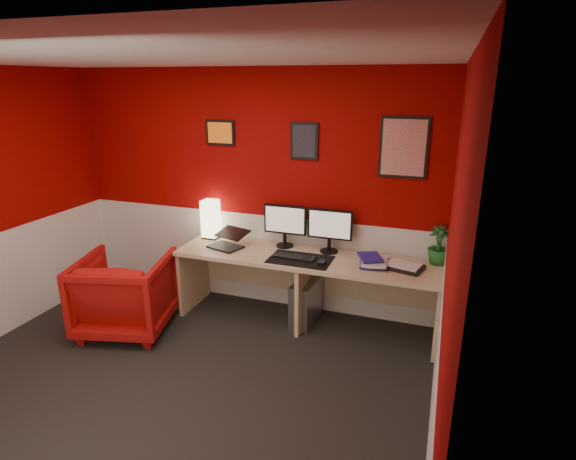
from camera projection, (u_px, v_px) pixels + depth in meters
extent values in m
cube|color=black|center=(168.00, 391.00, 3.71)|extent=(4.00, 3.50, 0.01)
cube|color=white|center=(136.00, 58.00, 2.94)|extent=(4.00, 3.50, 0.01)
cube|color=#8D0605|center=(251.00, 191.00, 4.90)|extent=(4.00, 0.01, 2.50)
cube|color=#8D0605|center=(447.00, 282.00, 2.70)|extent=(0.01, 3.50, 2.50)
cube|color=silver|center=(253.00, 258.00, 5.12)|extent=(4.00, 0.01, 1.00)
cube|color=silver|center=(434.00, 390.00, 2.93)|extent=(0.01, 3.50, 1.00)
cube|color=tan|center=(305.00, 291.00, 4.63)|extent=(2.60, 0.65, 0.73)
cube|color=#FFE5B2|center=(211.00, 220.00, 5.00)|extent=(0.16, 0.16, 0.40)
cube|color=black|center=(225.00, 238.00, 4.73)|extent=(0.38, 0.32, 0.22)
cube|color=black|center=(285.00, 219.00, 4.71)|extent=(0.45, 0.06, 0.58)
cube|color=black|center=(330.00, 224.00, 4.55)|extent=(0.45, 0.06, 0.58)
cube|color=black|center=(300.00, 259.00, 4.44)|extent=(0.60, 0.38, 0.01)
cube|color=black|center=(294.00, 257.00, 4.47)|extent=(0.43, 0.16, 0.02)
cube|color=black|center=(322.00, 263.00, 4.31)|extent=(0.07, 0.11, 0.03)
imported|color=navy|center=(360.00, 262.00, 4.34)|extent=(0.28, 0.35, 0.03)
imported|color=silver|center=(362.00, 260.00, 4.32)|extent=(0.26, 0.34, 0.02)
imported|color=navy|center=(360.00, 258.00, 4.31)|extent=(0.29, 0.32, 0.03)
cube|color=black|center=(403.00, 267.00, 4.23)|extent=(0.40, 0.33, 0.03)
imported|color=#19591E|center=(439.00, 245.00, 4.29)|extent=(0.20, 0.20, 0.36)
cube|color=#99999E|center=(306.00, 302.00, 4.71)|extent=(0.23, 0.46, 0.45)
imported|color=#B70E0B|center=(126.00, 293.00, 4.53)|extent=(1.01, 1.02, 0.77)
cube|color=orange|center=(220.00, 133.00, 4.80)|extent=(0.32, 0.02, 0.26)
cube|color=black|center=(304.00, 141.00, 4.53)|extent=(0.28, 0.02, 0.36)
cube|color=red|center=(404.00, 148.00, 4.24)|extent=(0.44, 0.02, 0.56)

